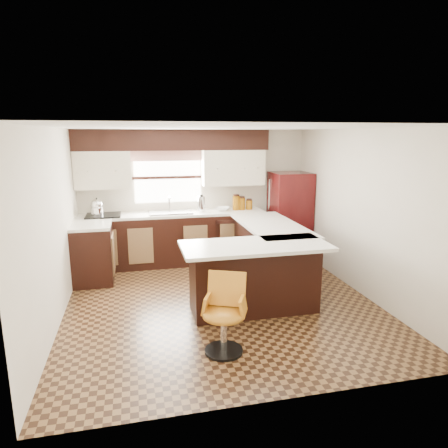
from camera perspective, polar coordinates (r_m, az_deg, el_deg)
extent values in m
plane|color=#49301A|center=(5.74, -0.46, -11.08)|extent=(4.40, 4.40, 0.00)
plane|color=silver|center=(5.25, -0.51, 13.64)|extent=(4.40, 4.40, 0.00)
plane|color=beige|center=(7.50, -4.12, 4.10)|extent=(4.40, 0.00, 4.40)
plane|color=beige|center=(3.33, 7.78, -6.90)|extent=(4.40, 0.00, 4.40)
plane|color=beige|center=(5.34, -23.08, -0.37)|extent=(0.00, 4.40, 4.40)
plane|color=beige|center=(6.16, 18.95, 1.59)|extent=(0.00, 4.40, 4.40)
cube|color=black|center=(7.30, -7.16, -2.21)|extent=(3.30, 0.60, 0.90)
cube|color=black|center=(6.68, -18.19, -4.17)|extent=(0.60, 0.70, 0.90)
cube|color=silver|center=(7.20, -7.26, 1.43)|extent=(3.30, 0.60, 0.04)
cube|color=silver|center=(6.56, -18.47, -0.22)|extent=(0.60, 0.70, 0.04)
cube|color=black|center=(7.19, -7.25, 11.83)|extent=(3.40, 0.35, 0.36)
cube|color=beige|center=(7.20, -16.93, 7.40)|extent=(0.94, 0.35, 0.64)
cube|color=beige|center=(7.40, 1.28, 8.07)|extent=(1.14, 0.35, 0.64)
cube|color=white|center=(7.38, -8.01, 6.61)|extent=(1.20, 0.02, 0.90)
cube|color=#D19B93|center=(7.31, -8.07, 9.62)|extent=(1.30, 0.06, 0.18)
cube|color=#B2B2B7|center=(7.17, -7.65, 1.67)|extent=(0.75, 0.45, 0.03)
cube|color=black|center=(7.20, 1.03, -2.49)|extent=(0.58, 0.03, 0.78)
cube|color=black|center=(7.16, -16.85, 1.20)|extent=(0.58, 0.50, 0.02)
cube|color=black|center=(6.38, 6.24, -4.38)|extent=(0.60, 1.95, 0.90)
cube|color=black|center=(5.35, 4.32, -7.74)|extent=(1.65, 0.60, 0.90)
cube|color=silver|center=(6.28, 6.78, -0.21)|extent=(0.84, 1.95, 0.04)
cube|color=silver|center=(5.11, 4.49, -3.13)|extent=(1.89, 0.84, 0.04)
cube|color=#3B090A|center=(7.64, 9.34, 1.18)|extent=(0.70, 0.67, 1.63)
cylinder|color=silver|center=(7.24, -3.24, 2.86)|extent=(0.13, 0.13, 0.28)
imported|color=white|center=(7.33, -0.19, 2.17)|extent=(0.34, 0.34, 0.06)
cylinder|color=#794707|center=(7.39, 1.74, 3.02)|extent=(0.13, 0.13, 0.26)
cylinder|color=#794707|center=(7.42, 2.51, 2.90)|extent=(0.13, 0.13, 0.22)
cylinder|color=#794707|center=(7.47, 3.60, 2.74)|extent=(0.12, 0.12, 0.17)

